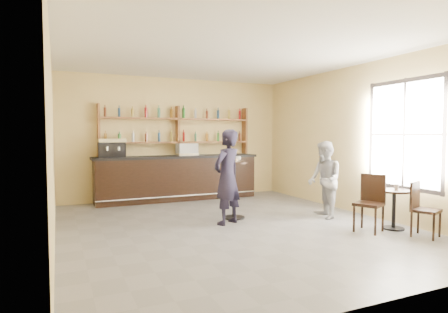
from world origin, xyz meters
name	(u,v)px	position (x,y,z in m)	size (l,w,h in m)	color
floor	(232,226)	(0.00, 0.00, 0.00)	(7.00, 7.00, 0.00)	slate
ceiling	(232,52)	(0.00, 0.00, 3.20)	(7.00, 7.00, 0.00)	white
wall_back	(176,138)	(0.00, 3.50, 1.60)	(7.00, 7.00, 0.00)	#E0C57F
wall_front	(384,144)	(0.00, -3.50, 1.60)	(7.00, 7.00, 0.00)	#E0C57F
wall_left	(52,141)	(-3.00, 0.00, 1.60)	(7.00, 7.00, 0.00)	#E0C57F
wall_right	(357,139)	(3.00, 0.00, 1.60)	(7.00, 7.00, 0.00)	#E0C57F
window_pane	(404,135)	(2.99, -1.20, 1.70)	(2.00, 2.00, 0.00)	white
window_frame	(404,135)	(2.99, -1.20, 1.70)	(0.04, 1.70, 2.10)	black
shelf_unit	(178,131)	(0.00, 3.37, 1.81)	(4.00, 0.26, 1.40)	brown
liquor_bottles	(178,124)	(0.00, 3.37, 1.98)	(3.68, 0.10, 1.00)	#8C5919
bar_counter	(178,178)	(-0.08, 3.15, 0.58)	(4.27, 0.83, 1.16)	black
espresso_machine	(112,148)	(-1.72, 3.15, 1.38)	(0.63, 0.40, 0.45)	black
pastry_case	(187,149)	(0.18, 3.15, 1.32)	(0.53, 0.42, 0.32)	silver
pedestal_table	(234,190)	(0.32, 0.57, 0.58)	(0.56, 0.56, 1.16)	black
napkin	(234,161)	(0.32, 0.57, 1.16)	(0.16, 0.16, 0.00)	white
donut	(235,160)	(0.33, 0.56, 1.19)	(0.14, 0.14, 0.05)	#D1914C
cup_pedestal	(238,159)	(0.46, 0.67, 1.21)	(0.12, 0.12, 0.09)	white
man_main	(227,177)	(-0.01, 0.19, 0.90)	(0.66, 0.43, 1.80)	black
cafe_table	(394,209)	(2.56, -1.39, 0.36)	(0.56, 0.56, 0.71)	black
cup_cafe	(396,187)	(2.61, -1.39, 0.76)	(0.10, 0.10, 0.09)	white
chair_west	(369,203)	(2.01, -1.34, 0.50)	(0.43, 0.43, 1.00)	black
chair_south	(426,210)	(2.61, -1.99, 0.46)	(0.39, 0.39, 0.91)	black
patron_second	(325,180)	(2.01, -0.15, 0.79)	(0.76, 0.60, 1.57)	#9A9A9F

